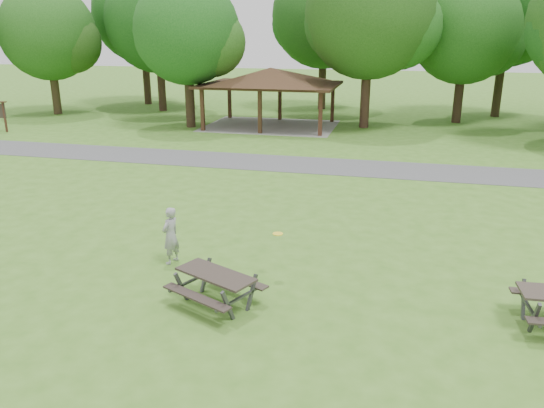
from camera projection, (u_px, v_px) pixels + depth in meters
The scene contains 14 objects.
ground at pixel (186, 309), 11.88m from camera, with size 160.00×160.00×0.00m, color #427722.
asphalt_path at pixel (302, 164), 24.81m from camera, with size 120.00×3.20×0.02m, color #4D4D50.
pavilion at pixel (271, 79), 34.00m from camera, with size 8.60×7.01×3.76m.
tree_row_b at pixel (50, 36), 38.44m from camera, with size 7.14×6.80×9.28m.
tree_row_c at pixel (159, 23), 39.81m from camera, with size 8.19×7.80×10.67m.
tree_row_d at pixel (188, 34), 32.92m from camera, with size 6.93×6.60×9.27m.
tree_row_e at pixel (371, 17), 32.42m from camera, with size 8.40×8.00×11.02m.
tree_row_f at pixel (467, 33), 34.59m from camera, with size 7.35×7.00×9.55m.
tree_deep_a at pixel (143, 16), 43.54m from camera, with size 8.40×8.00×11.38m.
tree_deep_b at pixel (325, 19), 40.68m from camera, with size 8.40×8.00×11.13m.
tree_deep_c at pixel (510, 9), 36.64m from camera, with size 8.82×8.40×11.90m.
picnic_table_middle at pixel (216, 281), 11.90m from camera, with size 2.33×2.15×0.81m.
frisbee_in_flight at pixel (278, 234), 13.06m from camera, with size 0.31×0.31×0.02m.
frisbee_thrower at pixel (171, 236), 14.04m from camera, with size 0.57×0.37×1.57m, color gray.
Camera 1 is at (4.39, -9.80, 5.93)m, focal length 35.00 mm.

